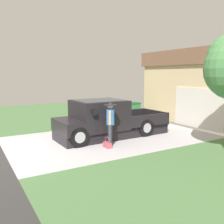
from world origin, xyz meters
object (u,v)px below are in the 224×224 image
Objects in this scene: handbag at (107,144)px; wheeled_trash_bin at (134,110)px; pickup_truck at (104,120)px; person_with_hat at (110,120)px.

handbag is 0.41× the size of wheeled_trash_bin.
wheeled_trash_bin is at bearing 135.68° from handbag.
pickup_truck is at bearing -50.88° from wheeled_trash_bin.
handbag is at bearing 155.22° from pickup_truck.
pickup_truck is 5.05m from wheeled_trash_bin.
wheeled_trash_bin is (-4.68, 4.57, 0.45)m from handbag.
pickup_truck is 12.15× the size of handbag.
person_with_hat is at bearing 161.10° from pickup_truck.
person_with_hat is 6.29m from wheeled_trash_bin.
person_with_hat reaches higher than wheeled_trash_bin.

